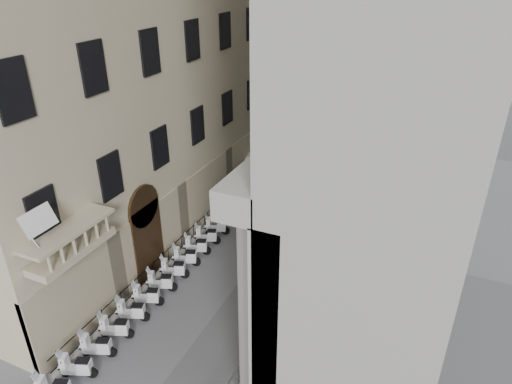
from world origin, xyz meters
TOP-DOWN VIEW (x-y plane):
  - iron_fence at (-4.30, 18.00)m, footprint 0.30×28.00m
  - blue_awning at (4.15, 26.00)m, footprint 1.60×3.00m
  - flag at (-4.00, 5.00)m, footprint 1.00×1.40m
  - scooter_1 at (-3.50, 4.70)m, footprint 1.51×1.03m
  - scooter_2 at (-3.50, 5.95)m, footprint 1.51×1.03m
  - scooter_3 at (-3.50, 7.20)m, footprint 1.51×1.03m
  - scooter_4 at (-3.50, 8.45)m, footprint 1.51×1.03m
  - scooter_5 at (-3.50, 9.70)m, footprint 1.51×1.03m
  - scooter_6 at (-3.50, 10.95)m, footprint 1.51×1.03m
  - scooter_7 at (-3.50, 12.21)m, footprint 1.51×1.03m
  - scooter_8 at (-3.50, 13.46)m, footprint 1.51×1.03m
  - scooter_9 at (-3.50, 14.71)m, footprint 1.51×1.03m
  - scooter_10 at (-3.50, 15.96)m, footprint 1.51×1.03m
  - scooter_11 at (-3.50, 17.21)m, footprint 1.51×1.03m
  - barrier_1 at (2.96, 8.36)m, footprint 0.60×2.40m
  - barrier_2 at (2.96, 10.86)m, footprint 0.60×2.40m
  - barrier_3 at (2.96, 13.36)m, footprint 0.60×2.40m
  - barrier_4 at (2.96, 15.86)m, footprint 0.60×2.40m
  - barrier_5 at (2.96, 18.36)m, footprint 0.60×2.40m
  - barrier_6 at (2.96, 20.86)m, footprint 0.60×2.40m
  - security_tent at (-3.02, 25.48)m, footprint 3.92×3.92m
  - street_lamp at (-2.17, 21.83)m, footprint 2.72×0.36m
  - info_kiosk at (-3.52, 24.01)m, footprint 0.39×0.90m
  - pedestrian_a at (-0.21, 30.93)m, footprint 0.78×0.61m
  - pedestrian_b at (1.89, 31.41)m, footprint 0.89×0.78m
  - pedestrian_c at (0.83, 27.32)m, footprint 1.07×0.85m

SIDE VIEW (x-z plane):
  - iron_fence at x=-4.30m, z-range -0.70..0.70m
  - blue_awning at x=4.15m, z-range -1.50..1.50m
  - flag at x=-4.00m, z-range -4.10..4.10m
  - scooter_1 at x=-3.50m, z-range -0.75..0.75m
  - scooter_2 at x=-3.50m, z-range -0.75..0.75m
  - scooter_3 at x=-3.50m, z-range -0.75..0.75m
  - scooter_4 at x=-3.50m, z-range -0.75..0.75m
  - scooter_5 at x=-3.50m, z-range -0.75..0.75m
  - scooter_6 at x=-3.50m, z-range -0.75..0.75m
  - scooter_7 at x=-3.50m, z-range -0.75..0.75m
  - scooter_8 at x=-3.50m, z-range -0.75..0.75m
  - scooter_9 at x=-3.50m, z-range -0.75..0.75m
  - scooter_10 at x=-3.50m, z-range -0.75..0.75m
  - scooter_11 at x=-3.50m, z-range -0.75..0.75m
  - barrier_1 at x=2.96m, z-range -0.55..0.55m
  - barrier_2 at x=2.96m, z-range -0.55..0.55m
  - barrier_3 at x=2.96m, z-range -0.55..0.55m
  - barrier_4 at x=2.96m, z-range -0.55..0.55m
  - barrier_5 at x=2.96m, z-range -0.55..0.55m
  - barrier_6 at x=2.96m, z-range -0.55..0.55m
  - pedestrian_b at x=1.89m, z-range 0.00..1.55m
  - info_kiosk at x=-3.52m, z-range 0.01..1.85m
  - pedestrian_a at x=-0.21m, z-range 0.00..1.90m
  - pedestrian_c at x=0.83m, z-range 0.00..1.93m
  - security_tent at x=-3.02m, z-range 1.07..4.25m
  - street_lamp at x=-2.17m, z-range 0.81..9.13m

